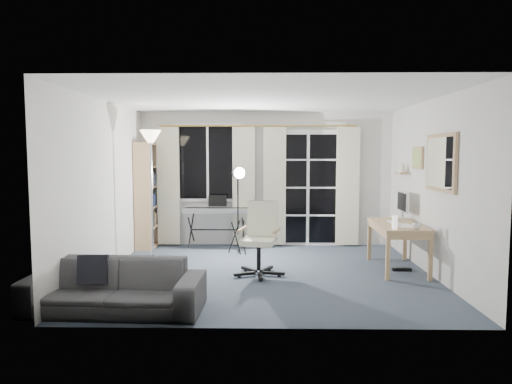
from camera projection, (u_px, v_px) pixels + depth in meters
The scene contains 17 objects.
floor at pixel (267, 274), 6.35m from camera, with size 4.50×4.00×0.02m, color #323D48.
window at pixel (208, 163), 8.20m from camera, with size 1.20×0.08×1.40m.
french_door at pixel (308, 189), 8.21m from camera, with size 1.32×0.09×2.11m.
curtains at pixel (258, 185), 8.13m from camera, with size 3.60×0.07×2.13m.
bookshelf at pixel (147, 198), 8.09m from camera, with size 0.30×0.86×1.85m.
torchiere_lamp at pixel (151, 156), 6.85m from camera, with size 0.42×0.42×2.01m.
keyboard_piano at pixel (217, 211), 7.99m from camera, with size 1.20×0.59×0.87m.
studio_light at pixel (238, 183), 7.41m from camera, with size 0.32×0.33×1.48m.
office_chair at pixel (261, 231), 6.31m from camera, with size 0.70×0.69×1.01m.
desk at pixel (398, 229), 6.53m from camera, with size 0.65×1.26×0.67m.
monitor at pixel (403, 203), 6.95m from camera, with size 0.16×0.48×0.42m.
desk_clutter at pixel (398, 236), 6.32m from camera, with size 0.40×0.75×0.84m.
mug at pixel (417, 225), 6.02m from camera, with size 0.11×0.09×0.11m, color silver.
wall_mirror at pixel (441, 163), 5.83m from camera, with size 0.04×0.94×0.74m.
framed_print at pixel (418, 158), 6.72m from camera, with size 0.03×0.42×0.32m.
wall_shelf at pixel (402, 170), 7.23m from camera, with size 0.16×0.30×0.18m.
sofa at pixel (114, 278), 4.80m from camera, with size 1.87×0.61×0.72m.
Camera 1 is at (-0.04, -6.23, 1.67)m, focal length 32.00 mm.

